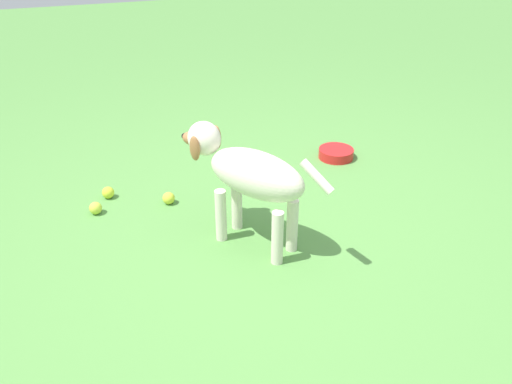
% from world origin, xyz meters
% --- Properties ---
extents(ground, '(14.00, 14.00, 0.00)m').
position_xyz_m(ground, '(0.00, 0.00, 0.00)').
color(ground, '#548C42').
extents(dog, '(0.50, 0.70, 0.55)m').
position_xyz_m(dog, '(-0.10, 0.15, 0.36)').
color(dog, silver).
rests_on(dog, ground).
extents(tennis_ball_0, '(0.07, 0.07, 0.07)m').
position_xyz_m(tennis_ball_0, '(-0.39, 0.62, 0.03)').
color(tennis_ball_0, '#CCD93A').
rests_on(tennis_ball_0, ground).
extents(tennis_ball_1, '(0.07, 0.07, 0.07)m').
position_xyz_m(tennis_ball_1, '(-0.69, 0.80, 0.03)').
color(tennis_ball_1, '#CBDD33').
rests_on(tennis_ball_1, ground).
extents(tennis_ball_2, '(0.07, 0.07, 0.07)m').
position_xyz_m(tennis_ball_2, '(-0.77, 0.65, 0.03)').
color(tennis_ball_2, '#C4D940').
rests_on(tennis_ball_2, ground).
extents(water_bowl, '(0.22, 0.22, 0.06)m').
position_xyz_m(water_bowl, '(0.72, 0.82, 0.03)').
color(water_bowl, red).
rests_on(water_bowl, ground).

